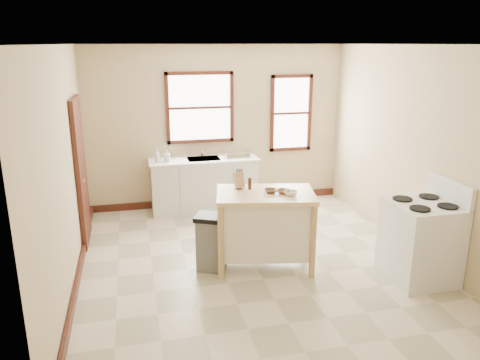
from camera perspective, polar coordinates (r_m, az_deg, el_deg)
name	(u,v)px	position (r m, az deg, el deg)	size (l,w,h in m)	color
floor	(253,262)	(6.35, 1.58, -9.97)	(5.00, 5.00, 0.00)	beige
ceiling	(255,44)	(5.69, 1.81, 16.21)	(5.00, 5.00, 0.00)	white
wall_back	(217,127)	(8.25, -2.80, 6.47)	(4.50, 0.04, 2.80)	tan
wall_left	(64,171)	(5.73, -20.63, 1.00)	(0.04, 5.00, 2.80)	tan
wall_right	(414,151)	(6.79, 20.41, 3.29)	(0.04, 5.00, 2.80)	tan
window_main	(200,108)	(8.13, -4.91, 8.78)	(1.17, 0.06, 1.22)	#3E1A10
window_side	(291,113)	(8.55, 6.23, 8.09)	(0.77, 0.06, 1.37)	#3E1A10
door_left	(81,171)	(7.06, -18.81, 0.99)	(0.06, 0.90, 2.10)	#3E1A10
baseboard_back	(219,200)	(8.56, -2.64, -2.44)	(4.50, 0.04, 0.12)	#3E1A10
baseboard_left	(78,276)	(6.19, -19.09, -11.02)	(0.04, 5.00, 0.12)	#3E1A10
sink_counter	(204,184)	(8.13, -4.40, -0.52)	(1.86, 0.62, 0.92)	beige
faucet	(202,150)	(8.16, -4.68, 3.67)	(0.03, 0.03, 0.22)	silver
soap_bottle_a	(157,156)	(7.85, -10.08, 2.96)	(0.08, 0.09, 0.22)	#B2B2B2
soap_bottle_b	(167,156)	(7.85, -8.90, 2.92)	(0.09, 0.09, 0.19)	#B2B2B2
dish_rack	(236,154)	(8.08, -0.46, 3.20)	(0.43, 0.32, 0.11)	silver
kitchen_island	(265,230)	(6.07, 3.07, -6.06)	(1.23, 0.78, 1.00)	#F4CF8F
knife_block	(239,181)	(6.04, -0.10, -0.09)	(0.10, 0.10, 0.20)	tan
pepper_grinder	(250,184)	(6.01, 1.19, -0.43)	(0.04, 0.04, 0.15)	#3F1E11
bowl_a	(271,191)	(5.90, 3.78, -1.33)	(0.17, 0.17, 0.04)	brown
bowl_b	(284,191)	(5.89, 5.33, -1.39)	(0.17, 0.17, 0.04)	brown
bowl_c	(291,193)	(5.82, 6.21, -1.60)	(0.16, 0.16, 0.05)	white
trash_bin	(211,242)	(6.03, -3.50, -7.60)	(0.38, 0.32, 0.74)	#595957
gas_stove	(421,231)	(6.11, 21.23, -5.81)	(0.79, 0.80, 1.25)	silver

